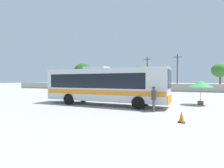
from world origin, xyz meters
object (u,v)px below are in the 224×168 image
Objects in this scene: coach_bus_silver_orange at (103,84)px; roadside_tree_midright at (142,73)px; parked_car_third_white at (142,88)px; attendant_by_bus_door at (154,98)px; vendor_umbrella_near_gate_green at (201,84)px; roadside_tree_midleft at (107,75)px; roadside_tree_right at (220,70)px; traffic_cone_on_apron at (182,117)px; roadside_tree_left at (83,71)px; parked_car_second_red at (116,88)px; utility_pole_far at (147,73)px; utility_pole_near at (177,72)px; parked_car_leftmost_black at (91,87)px.

roadside_tree_midright is at bearing 96.36° from coach_bus_silver_orange.
parked_car_third_white is (-1.02, 18.93, -1.12)m from coach_bus_silver_orange.
vendor_umbrella_near_gate_green reaches higher than attendant_by_bus_door.
roadside_tree_midleft is (-21.32, 24.90, 1.95)m from vendor_umbrella_near_gate_green.
roadside_tree_right is at bearing 34.12° from parked_car_third_white.
traffic_cone_on_apron is at bearing -53.95° from attendant_by_bus_door.
roadside_tree_midleft is (6.71, 1.58, -0.96)m from roadside_tree_left.
parked_car_second_red is 11.85m from roadside_tree_midleft.
coach_bus_silver_orange is at bearing 146.65° from traffic_cone_on_apron.
parked_car_second_red is (-11.57, 20.85, -0.23)m from attendant_by_bus_door.
parked_car_second_red is at bearing 119.02° from attendant_by_bus_door.
attendant_by_bus_door is at bearing -76.71° from utility_pole_far.
utility_pole_far is at bearing 1.53° from roadside_tree_left.
parked_car_third_white reaches higher than traffic_cone_on_apron.
roadside_tree_midright is at bearing -173.98° from utility_pole_near.
parked_car_leftmost_black is at bearing 129.39° from traffic_cone_on_apron.
attendant_by_bus_door is 0.44× the size of parked_car_third_white.
coach_bus_silver_orange is 18.99m from parked_car_third_white.
vendor_umbrella_near_gate_green is 0.55× the size of parked_car_third_white.
parked_car_second_red is 22.47m from roadside_tree_right.
roadside_tree_midleft is (-17.87, 0.98, -0.39)m from utility_pole_near.
roadside_tree_midleft is (-11.08, 1.11, -0.29)m from utility_pole_far.
roadside_tree_midright is at bearing 116.12° from vendor_umbrella_near_gate_green.
utility_pole_near is (-3.45, 23.92, 2.34)m from vendor_umbrella_near_gate_green.
vendor_umbrella_near_gate_green is 24.28m from utility_pole_near.
vendor_umbrella_near_gate_green is at bearing 23.06° from coach_bus_silver_orange.
roadside_tree_left is at bearing 130.28° from traffic_cone_on_apron.
traffic_cone_on_apron is (26.69, -31.49, -4.53)m from roadside_tree_left.
parked_car_second_red is at bearing -143.41° from utility_pole_near.
parked_car_second_red is 9.09m from roadside_tree_midright.
parked_car_third_white is 0.71× the size of roadside_tree_midright.
parked_car_second_red is at bearing -55.91° from roadside_tree_midleft.
vendor_umbrella_near_gate_green is at bearing -37.01° from parked_car_leftmost_black.
parked_car_second_red is 0.51× the size of utility_pole_near.
traffic_cone_on_apron is (9.98, -31.26, -3.82)m from roadside_tree_midright.
roadside_tree_right is at bearing 7.13° from roadside_tree_midright.
attendant_by_bus_door is at bearing -59.34° from roadside_tree_midleft.
parked_car_second_red is at bearing -119.12° from utility_pole_far.
roadside_tree_right is (26.16, 9.21, 3.67)m from parked_car_leftmost_black.
coach_bus_silver_orange reaches higher than vendor_umbrella_near_gate_green.
traffic_cone_on_apron is at bearing -33.35° from coach_bus_silver_orange.
roadside_tree_left is 6.96m from roadside_tree_midleft.
parked_car_third_white is at bearing -145.88° from roadside_tree_right.
parked_car_leftmost_black is at bearing -143.84° from roadside_tree_midright.
utility_pole_near is 8.57m from roadside_tree_right.
roadside_tree_midleft is at bearing 121.13° from traffic_cone_on_apron.
roadside_tree_midleft is at bearing 130.57° from vendor_umbrella_near_gate_green.
utility_pole_near is 7.92m from roadside_tree_midright.
roadside_tree_midright reaches higher than parked_car_third_white.
utility_pole_far is (-1.89, 27.35, 2.25)m from coach_bus_silver_orange.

